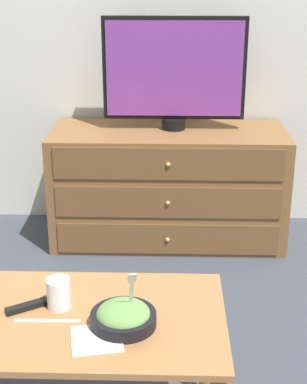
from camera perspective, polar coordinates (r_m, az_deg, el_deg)
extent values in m
plane|color=#383D47|center=(3.63, 1.29, -2.38)|extent=(12.00, 12.00, 0.00)
cube|color=brown|center=(3.25, 1.43, 0.67)|extent=(1.26, 0.50, 0.62)
cube|color=brown|center=(3.10, 1.37, -4.61)|extent=(1.16, 0.01, 0.17)
sphere|color=tan|center=(3.09, 1.36, -4.66)|extent=(0.02, 0.02, 0.02)
cube|color=brown|center=(3.01, 1.40, -1.05)|extent=(1.16, 0.01, 0.17)
sphere|color=tan|center=(3.01, 1.40, -1.09)|extent=(0.02, 0.02, 0.02)
cube|color=brown|center=(2.94, 1.44, 2.71)|extent=(1.16, 0.01, 0.17)
sphere|color=tan|center=(2.94, 1.44, 2.67)|extent=(0.02, 0.02, 0.02)
cylinder|color=black|center=(3.18, 1.96, 6.64)|extent=(0.13, 0.13, 0.06)
cube|color=black|center=(3.13, 2.02, 11.88)|extent=(0.75, 0.04, 0.53)
cube|color=#7A3893|center=(3.11, 2.03, 11.81)|extent=(0.71, 0.01, 0.49)
cube|color=#9E6B3D|center=(1.81, -6.81, -12.09)|extent=(0.85, 0.53, 0.02)
cylinder|color=brown|center=(2.12, 5.18, -14.29)|extent=(0.04, 0.04, 0.46)
cylinder|color=black|center=(1.74, -2.94, -12.22)|extent=(0.19, 0.19, 0.04)
ellipsoid|color=#66994C|center=(1.73, -2.95, -11.77)|extent=(0.16, 0.16, 0.07)
cube|color=white|center=(1.70, -2.17, -10.00)|extent=(0.02, 0.07, 0.15)
cube|color=white|center=(1.64, -2.09, -8.36)|extent=(0.03, 0.02, 0.03)
cylinder|color=white|center=(1.84, -9.14, -10.16)|extent=(0.07, 0.07, 0.06)
cylinder|color=white|center=(1.83, -9.17, -9.67)|extent=(0.07, 0.07, 0.10)
cube|color=silver|center=(1.70, -5.54, -13.99)|extent=(0.17, 0.17, 0.00)
cube|color=white|center=(1.79, -10.26, -12.19)|extent=(0.20, 0.01, 0.01)
cube|color=black|center=(1.86, -12.18, -10.80)|extent=(0.12, 0.09, 0.02)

